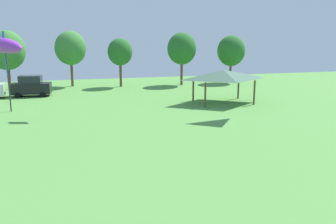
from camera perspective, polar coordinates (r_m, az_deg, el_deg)
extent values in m
ellipsoid|color=purple|center=(24.86, -24.83, 9.69)|extent=(3.21, 4.10, 1.21)
cube|color=blue|center=(24.86, -24.89, 10.30)|extent=(0.18, 0.17, 1.20)
cylinder|color=blue|center=(24.94, -24.55, 6.63)|extent=(0.15, 0.19, 1.06)
cube|color=black|center=(45.97, -21.10, 3.56)|extent=(4.72, 2.28, 1.29)
cube|color=#1E232D|center=(45.83, -21.21, 4.92)|extent=(2.66, 1.95, 0.90)
cylinder|color=black|center=(44.89, -19.49, 2.65)|extent=(0.66, 0.28, 0.64)
cylinder|color=black|center=(46.72, -19.12, 3.04)|extent=(0.66, 0.28, 0.64)
cylinder|color=black|center=(45.46, -23.01, 2.49)|extent=(0.66, 0.28, 0.64)
cylinder|color=black|center=(47.27, -22.51, 2.88)|extent=(0.66, 0.28, 0.64)
cylinder|color=brown|center=(36.54, 6.00, 2.77)|extent=(0.20, 0.20, 2.60)
cylinder|color=brown|center=(38.85, 13.68, 3.06)|extent=(0.20, 0.20, 2.60)
cylinder|color=brown|center=(40.06, 4.07, 3.65)|extent=(0.20, 0.20, 2.60)
cylinder|color=brown|center=(42.17, 11.23, 3.89)|extent=(0.20, 0.20, 2.60)
pyramid|color=#3D604C|center=(39.07, 8.89, 5.98)|extent=(7.18, 4.91, 1.00)
cylinder|color=#2D2D33|center=(37.32, -24.26, 4.85)|extent=(0.12, 0.12, 6.35)
cube|color=#4C4C51|center=(37.09, -24.71, 9.90)|extent=(0.36, 0.20, 0.24)
cylinder|color=brown|center=(52.57, -24.12, 5.17)|extent=(0.36, 0.36, 3.47)
ellipsoid|color=#3D7F38|center=(52.31, -24.46, 9.00)|extent=(4.78, 4.78, 5.26)
cylinder|color=brown|center=(52.98, -15.16, 6.05)|extent=(0.36, 0.36, 3.80)
ellipsoid|color=#3D7F38|center=(52.73, -15.38, 9.86)|extent=(4.34, 4.34, 4.78)
cylinder|color=brown|center=(51.29, -7.60, 6.07)|extent=(0.36, 0.36, 3.61)
ellipsoid|color=#286628|center=(51.05, -7.70, 9.54)|extent=(3.46, 3.46, 3.81)
cylinder|color=brown|center=(52.74, 2.19, 6.39)|extent=(0.36, 0.36, 3.71)
ellipsoid|color=#286628|center=(52.49, 2.22, 10.12)|extent=(4.21, 4.21, 4.63)
cylinder|color=brown|center=(56.06, 9.97, 6.35)|extent=(0.36, 0.36, 3.28)
ellipsoid|color=#286628|center=(55.82, 10.09, 9.64)|extent=(4.22, 4.22, 4.64)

